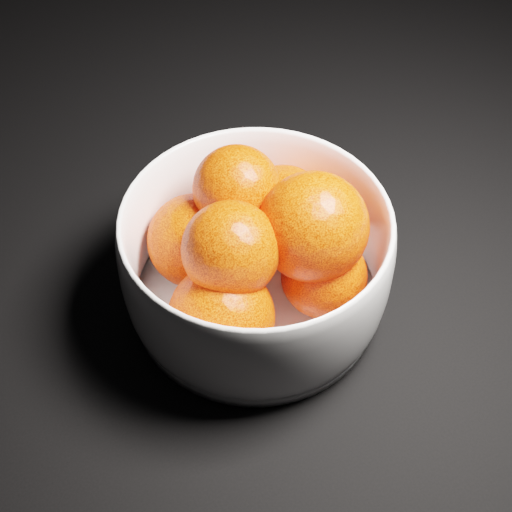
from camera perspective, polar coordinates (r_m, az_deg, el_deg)
name	(u,v)px	position (r m, az deg, el deg)	size (l,w,h in m)	color
bowl	(256,260)	(0.62, 0.00, -0.35)	(0.24, 0.24, 0.12)	white
orange_pile	(257,245)	(0.61, 0.11, 0.92)	(0.19, 0.18, 0.14)	#FF390A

